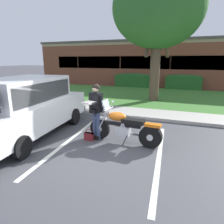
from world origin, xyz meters
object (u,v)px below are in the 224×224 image
object	(u,v)px
handbag	(89,136)
parked_suv_adjacent	(26,107)
brick_building	(175,63)
motorcycle	(126,127)
rider_person	(96,107)
shade_tree	(158,9)
hedge_left	(134,80)
hedge_center_left	(183,82)

from	to	relation	value
handbag	parked_suv_adjacent	size ratio (longest dim) A/B	0.07
brick_building	motorcycle	bearing A→B (deg)	-89.99
brick_building	rider_person	bearing A→B (deg)	-93.11
brick_building	parked_suv_adjacent	bearing A→B (deg)	-99.68
shade_tree	brick_building	distance (m)	11.83
motorcycle	hedge_left	world-z (taller)	motorcycle
motorcycle	parked_suv_adjacent	xyz separation A→B (m)	(-3.17, -0.52, 0.47)
handbag	parked_suv_adjacent	xyz separation A→B (m)	(-2.04, -0.32, 0.81)
motorcycle	shade_tree	bearing A→B (deg)	92.77
rider_person	parked_suv_adjacent	bearing A→B (deg)	-166.42
parked_suv_adjacent	hedge_center_left	bearing A→B (deg)	71.23
shade_tree	handbag	bearing A→B (deg)	-96.77
handbag	shade_tree	world-z (taller)	shade_tree
parked_suv_adjacent	hedge_left	world-z (taller)	parked_suv_adjacent
brick_building	handbag	bearing A→B (deg)	-93.53
motorcycle	parked_suv_adjacent	size ratio (longest dim) A/B	0.45
shade_tree	hedge_center_left	bearing A→B (deg)	75.22
hedge_left	rider_person	bearing A→B (deg)	-80.41
motorcycle	hedge_left	xyz separation A→B (m)	(-3.05, 12.23, 0.16)
handbag	shade_tree	xyz separation A→B (m)	(0.81, 6.82, 4.89)
rider_person	parked_suv_adjacent	distance (m)	2.26
hedge_left	brick_building	xyz separation A→B (m)	(3.05, 5.84, 1.42)
motorcycle	shade_tree	distance (m)	8.04
rider_person	hedge_center_left	xyz separation A→B (m)	(2.14, 12.22, -0.36)
motorcycle	rider_person	xyz separation A→B (m)	(-0.98, 0.01, 0.52)
parked_suv_adjacent	rider_person	bearing A→B (deg)	13.58
shade_tree	hedge_left	size ratio (longest dim) A/B	2.22
parked_suv_adjacent	brick_building	distance (m)	18.89
motorcycle	shade_tree	xyz separation A→B (m)	(-0.32, 6.62, 4.55)
handbag	hedge_left	bearing A→B (deg)	98.77
handbag	hedge_left	distance (m)	12.59
parked_suv_adjacent	shade_tree	world-z (taller)	shade_tree
handbag	parked_suv_adjacent	bearing A→B (deg)	-171.14
rider_person	shade_tree	bearing A→B (deg)	84.27
rider_person	motorcycle	bearing A→B (deg)	-0.64
motorcycle	hedge_center_left	distance (m)	12.29
hedge_left	brick_building	distance (m)	6.74
motorcycle	hedge_left	distance (m)	12.61
rider_person	brick_building	bearing A→B (deg)	86.89
hedge_center_left	brick_building	bearing A→B (deg)	101.24
rider_person	shade_tree	size ratio (longest dim) A/B	0.24
hedge_left	shade_tree	bearing A→B (deg)	-64.06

